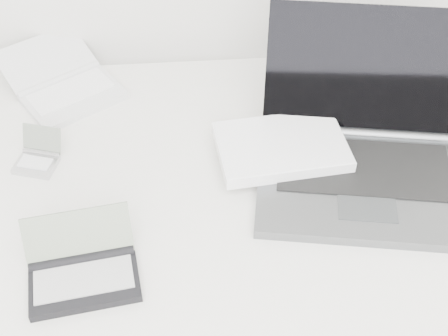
{
  "coord_description": "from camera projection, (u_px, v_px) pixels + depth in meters",
  "views": [
    {
      "loc": [
        -0.1,
        0.66,
        1.65
      ],
      "look_at": [
        -0.03,
        1.51,
        0.79
      ],
      "focal_mm": 50.0,
      "sensor_mm": 36.0,
      "label": 1
    }
  ],
  "objects": [
    {
      "name": "desk",
      "position": [
        237.0,
        189.0,
        1.31
      ],
      "size": [
        1.6,
        0.8,
        0.73
      ],
      "color": "white",
      "rests_on": "ground"
    },
    {
      "name": "laptop_large",
      "position": [
        345.0,
        150.0,
        1.26
      ],
      "size": [
        0.55,
        0.47,
        0.27
      ],
      "rotation": [
        0.0,
        0.0,
        -0.18
      ],
      "color": "#5C5E61",
      "rests_on": "desk"
    },
    {
      "name": "netbook_open_white",
      "position": [
        65.0,
        86.0,
        1.46
      ],
      "size": [
        0.33,
        0.34,
        0.07
      ],
      "rotation": [
        0.0,
        0.0,
        0.57
      ],
      "color": "silver",
      "rests_on": "desk"
    },
    {
      "name": "pda_silver",
      "position": [
        38.0,
        157.0,
        1.29
      ],
      "size": [
        0.1,
        0.11,
        0.07
      ],
      "rotation": [
        0.0,
        0.0,
        -0.29
      ],
      "color": "silver",
      "rests_on": "desk"
    },
    {
      "name": "palmtop_charcoal",
      "position": [
        83.0,
        271.0,
        1.08
      ],
      "size": [
        0.21,
        0.18,
        0.09
      ],
      "rotation": [
        0.0,
        0.0,
        0.14
      ],
      "color": "black",
      "rests_on": "desk"
    }
  ]
}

